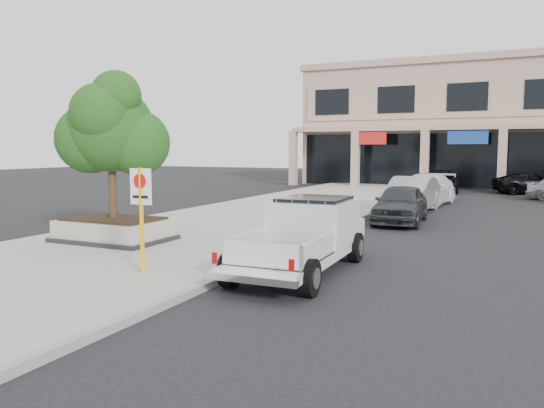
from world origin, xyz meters
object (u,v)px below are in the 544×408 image
Objects in this scene: planter at (114,230)px; no_parking_sign at (141,206)px; curb_car_c at (425,190)px; curb_car_a at (401,204)px; curb_car_d at (440,181)px; pickup_truck at (300,237)px; curb_car_b at (411,195)px; lot_car_d at (535,183)px; planter_tree at (118,129)px.

planter is 1.39× the size of no_parking_sign.
no_parking_sign reaches higher than curb_car_c.
curb_car_a is 0.85× the size of curb_car_d.
curb_car_c is at bearing 87.84° from pickup_truck.
curb_car_b is (0.09, 12.92, -0.04)m from pickup_truck.
curb_car_b reaches higher than lot_car_d.
planter_tree is 13.68m from curb_car_b.
curb_car_c is at bearing 91.78° from curb_car_b.
no_parking_sign reaches higher than curb_car_b.
planter is at bearing -131.89° from curb_car_a.
planter_tree is 27.67m from lot_car_d.
curb_car_b is at bearing -93.51° from curb_car_d.
planter is at bearing -115.15° from curb_car_b.
pickup_truck is 1.03× the size of curb_car_d.
no_parking_sign is at bearing 141.92° from lot_car_d.
pickup_truck is (6.17, -1.04, -2.57)m from planter_tree.
lot_car_d is at bearing 67.68° from curb_car_c.
planter_tree reaches higher than curb_car_c.
curb_car_d is 5.74m from lot_car_d.
curb_car_a is 15.95m from curb_car_d.
curb_car_d is at bearing 76.57° from lot_car_d.
curb_car_b is at bearing 91.23° from curb_car_a.
no_parking_sign is at bearing -109.23° from curb_car_a.
planter_tree reaches higher than pickup_truck.
no_parking_sign is 11.85m from curb_car_a.
pickup_truck reaches higher than curb_car_b.
pickup_truck is 12.92m from curb_car_b.
pickup_truck reaches higher than planter.
curb_car_a is (0.38, 9.28, -0.10)m from pickup_truck.
pickup_truck reaches higher than lot_car_d.
curb_car_d is (5.84, 24.18, -2.69)m from planter_tree.
planter_tree is 25.02m from curb_car_d.
planter_tree is 0.82× the size of curb_car_b.
curb_car_c is at bearing 129.97° from lot_car_d.
curb_car_b reaches higher than curb_car_a.
planter_tree reaches higher than curb_car_b.
lot_car_d is at bearing 76.78° from pickup_truck.
planter is 0.66× the size of lot_car_d.
planter_tree is at bearing -131.84° from curb_car_a.
planter_tree is 0.75× the size of pickup_truck.
curb_car_a reaches higher than planter.
no_parking_sign is 18.71m from curb_car_c.
lot_car_d is (11.65, 25.17, 0.20)m from planter.
lot_car_d is at bearing 65.29° from planter_tree.
curb_car_b is 1.00× the size of lot_car_d.
curb_car_c reaches higher than planter.
no_parking_sign is 0.43× the size of pickup_truck.
planter is 0.60× the size of pickup_truck.
curb_car_a is at bearing -92.91° from curb_car_d.
curb_car_b is 0.94× the size of curb_car_d.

